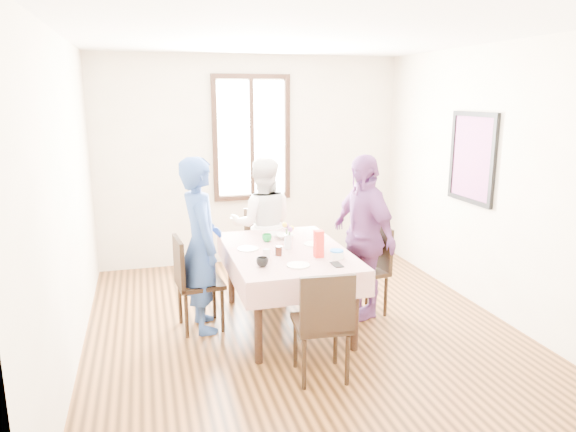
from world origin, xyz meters
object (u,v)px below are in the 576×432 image
object	(u,v)px
dining_table	(287,288)
chair_far	(263,250)
chair_near	(321,323)
person_right	(362,236)
person_left	(201,245)
chair_right	(363,271)
person_far	(263,225)
chair_left	(200,283)

from	to	relation	value
dining_table	chair_far	size ratio (longest dim) A/B	1.63
chair_near	person_right	size ratio (longest dim) A/B	0.55
dining_table	chair_near	size ratio (longest dim) A/B	1.63
person_left	chair_far	bearing A→B (deg)	-47.26
chair_near	person_right	world-z (taller)	person_right
chair_right	person_right	distance (m)	0.37
chair_far	person_right	size ratio (longest dim) A/B	0.55
person_far	person_right	bearing A→B (deg)	140.50
person_left	person_far	world-z (taller)	person_left
dining_table	person_far	distance (m)	1.07
chair_left	chair_far	size ratio (longest dim) A/B	1.00
person_far	chair_far	bearing A→B (deg)	-79.31
chair_near	person_far	world-z (taller)	person_far
person_left	person_right	distance (m)	1.59
person_far	person_right	world-z (taller)	person_right
chair_right	chair_far	size ratio (longest dim) A/B	1.00
dining_table	chair_far	xyz separation A→B (m)	(0.00, 1.02, 0.08)
chair_left	person_left	size ratio (longest dim) A/B	0.55
person_left	person_far	distance (m)	1.17
dining_table	person_right	xyz separation A→B (m)	(0.80, 0.05, 0.45)
person_right	person_far	bearing A→B (deg)	-151.53
person_left	person_right	xyz separation A→B (m)	(1.59, -0.09, -0.01)
chair_near	person_far	size ratio (longest dim) A/B	0.60
chair_far	person_right	world-z (taller)	person_right
dining_table	person_left	xyz separation A→B (m)	(-0.80, 0.14, 0.45)
chair_far	person_far	xyz separation A→B (m)	(0.00, -0.02, 0.31)
chair_right	person_left	bearing A→B (deg)	77.27
person_right	person_left	bearing A→B (deg)	-104.67
person_left	person_right	size ratio (longest dim) A/B	1.01
chair_near	chair_left	bearing A→B (deg)	130.35
person_right	chair_right	bearing A→B (deg)	78.66
chair_right	person_left	xyz separation A→B (m)	(-1.61, 0.09, 0.37)
person_left	dining_table	bearing A→B (deg)	-105.06
chair_far	chair_near	size ratio (longest dim) A/B	1.00
chair_right	chair_near	distance (m)	1.34
dining_table	person_left	world-z (taller)	person_left
chair_right	chair_near	world-z (taller)	same
dining_table	chair_left	size ratio (longest dim) A/B	1.63
person_far	chair_right	bearing A→B (deg)	141.26
person_far	person_right	xyz separation A→B (m)	(0.80, -0.95, 0.06)
dining_table	chair_left	world-z (taller)	chair_left
chair_near	chair_far	bearing A→B (deg)	95.14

